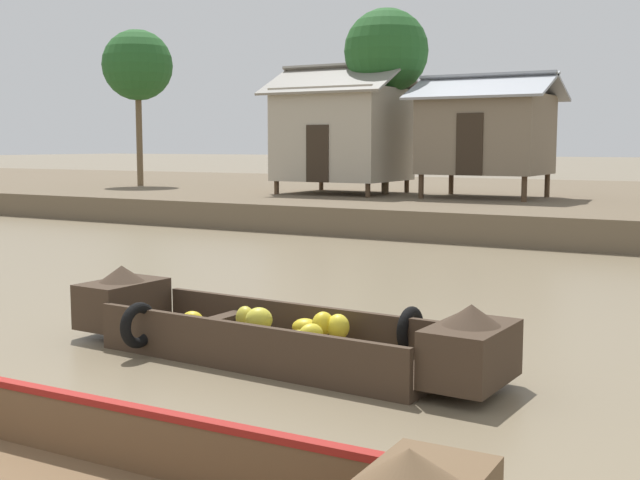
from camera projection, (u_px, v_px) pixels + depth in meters
ground_plane at (412, 288)px, 13.59m from camera, size 300.00×300.00×0.00m
riverbank_strip at (603, 204)px, 27.38m from camera, size 160.00×20.00×0.75m
banana_boat at (274, 333)px, 9.01m from camera, size 5.34×1.82×0.87m
stilt_house_left at (343, 133)px, 27.11m from camera, size 4.44×3.85×4.27m
stilt_house_mid_left at (486, 132)px, 24.89m from camera, size 4.25×3.44×3.76m
palm_tree_near at (138, 66)px, 31.93m from camera, size 2.74×2.74×6.08m
palm_tree_mid at (386, 52)px, 26.53m from camera, size 2.75×2.75×6.01m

